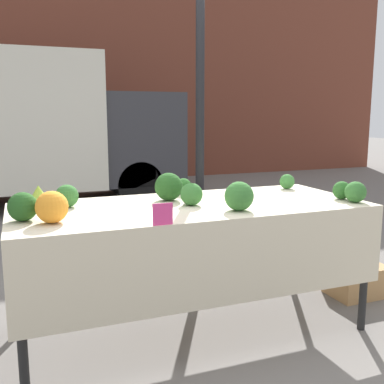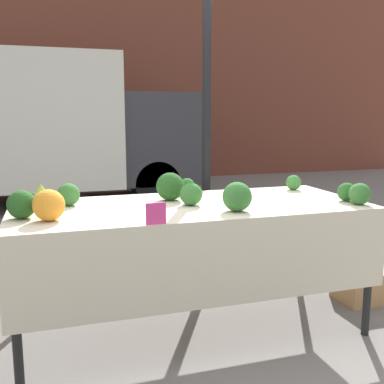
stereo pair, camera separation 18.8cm
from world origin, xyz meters
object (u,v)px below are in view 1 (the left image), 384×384
at_px(price_sign, 163,214).
at_px(produce_crate, 357,280).
at_px(parked_truck, 20,127).
at_px(orange_cauliflower, 52,207).

height_order(price_sign, produce_crate, price_sign).
distance_m(parked_truck, produce_crate, 5.47).
xyz_separation_m(price_sign, produce_crate, (1.79, 0.53, -0.80)).
bearing_deg(parked_truck, orange_cauliflower, -88.84).
bearing_deg(price_sign, produce_crate, 16.52).
bearing_deg(orange_cauliflower, price_sign, -25.55).
bearing_deg(produce_crate, parked_truck, 116.94).
relative_size(parked_truck, orange_cauliflower, 26.35).
relative_size(orange_cauliflower, price_sign, 1.49).
xyz_separation_m(parked_truck, produce_crate, (2.42, -4.77, -1.12)).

